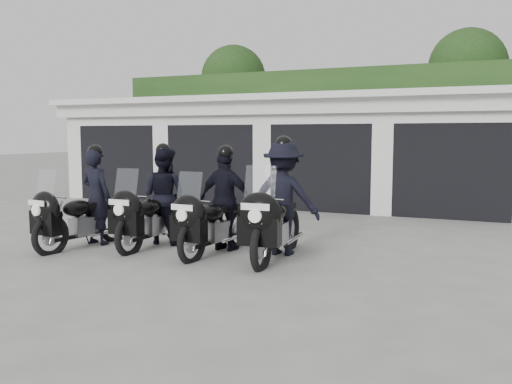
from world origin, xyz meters
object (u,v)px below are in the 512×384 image
at_px(police_bike_b, 158,201).
at_px(police_bike_d, 280,204).
at_px(police_bike_a, 84,206).
at_px(police_bike_c, 220,206).

xyz_separation_m(police_bike_b, police_bike_d, (2.28, 0.01, 0.07)).
height_order(police_bike_a, police_bike_c, police_bike_c).
bearing_deg(police_bike_a, police_bike_b, 38.88).
bearing_deg(police_bike_d, police_bike_c, -178.84).
distance_m(police_bike_c, police_bike_d, 1.03).
relative_size(police_bike_c, police_bike_d, 0.92).
distance_m(police_bike_a, police_bike_c, 2.41).
bearing_deg(police_bike_c, police_bike_b, -177.90).
relative_size(police_bike_a, police_bike_b, 0.98).
height_order(police_bike_a, police_bike_b, police_bike_b).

